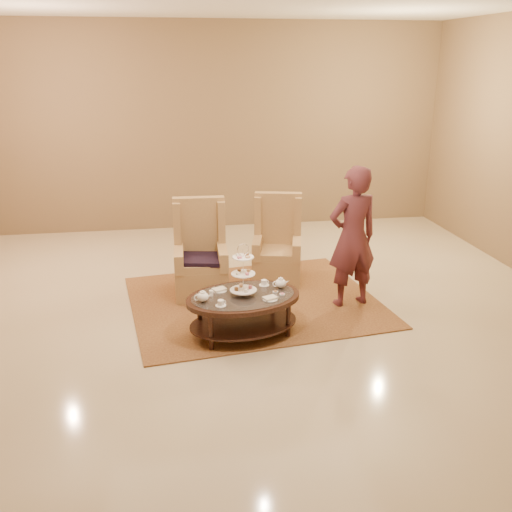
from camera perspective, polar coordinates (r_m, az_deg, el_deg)
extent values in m
plane|color=beige|center=(6.67, -0.61, -6.36)|extent=(8.00, 8.00, 0.00)
cube|color=white|center=(6.67, -0.61, -6.36)|extent=(8.00, 8.00, 0.02)
cube|color=olive|center=(10.06, -4.18, 12.66)|extent=(8.00, 0.04, 3.50)
cube|color=olive|center=(7.13, -0.17, -4.55)|extent=(3.26, 2.83, 0.02)
cylinder|color=black|center=(5.93, -4.52, -7.64)|extent=(0.06, 0.06, 0.41)
cylinder|color=black|center=(6.19, 3.25, -6.41)|extent=(0.06, 0.06, 0.41)
cylinder|color=black|center=(6.32, -5.66, -5.89)|extent=(0.06, 0.06, 0.41)
cylinder|color=black|center=(6.57, 1.68, -4.82)|extent=(0.06, 0.06, 0.41)
cylinder|color=white|center=(6.03, -1.29, -1.69)|extent=(0.01, 0.01, 0.51)
torus|color=white|center=(5.95, -1.31, 0.64)|extent=(0.13, 0.03, 0.13)
cylinder|color=white|center=(6.11, -1.28, -3.40)|extent=(0.34, 0.34, 0.01)
cylinder|color=white|center=(6.04, -1.29, -1.78)|extent=(0.30, 0.30, 0.01)
cylinder|color=white|center=(5.97, -1.30, -0.11)|extent=(0.27, 0.27, 0.01)
cylinder|color=#CD697B|center=(6.12, -0.58, -3.12)|extent=(0.05, 0.05, 0.03)
cylinder|color=tan|center=(6.17, -1.52, -2.95)|extent=(0.05, 0.05, 0.03)
cylinder|color=brown|center=(6.07, -1.99, -3.31)|extent=(0.05, 0.05, 0.03)
cylinder|color=beige|center=(6.03, -1.03, -3.48)|extent=(0.05, 0.05, 0.03)
ellipsoid|color=tan|center=(6.07, -0.75, -1.45)|extent=(0.05, 0.05, 0.03)
ellipsoid|color=brown|center=(6.08, -1.68, -1.41)|extent=(0.05, 0.05, 0.03)
ellipsoid|color=beige|center=(5.99, -1.84, -1.74)|extent=(0.05, 0.05, 0.03)
ellipsoid|color=#CD697B|center=(5.98, -0.89, -1.78)|extent=(0.05, 0.05, 0.03)
cube|color=brown|center=(6.02, -0.95, 0.17)|extent=(0.05, 0.04, 0.02)
cube|color=beige|center=(6.01, -1.78, 0.13)|extent=(0.05, 0.04, 0.02)
cube|color=#CD697B|center=(5.92, -1.66, -0.14)|extent=(0.05, 0.04, 0.02)
cube|color=tan|center=(5.93, -0.82, -0.10)|extent=(0.05, 0.04, 0.02)
ellipsoid|color=white|center=(5.97, -5.34, -4.08)|extent=(0.14, 0.14, 0.10)
cylinder|color=white|center=(5.95, -5.35, -3.62)|extent=(0.07, 0.07, 0.01)
sphere|color=white|center=(5.95, -5.36, -3.50)|extent=(0.02, 0.02, 0.02)
cone|color=white|center=(5.99, -4.62, -3.94)|extent=(0.08, 0.04, 0.05)
torus|color=white|center=(5.96, -5.91, -4.16)|extent=(0.07, 0.03, 0.07)
ellipsoid|color=white|center=(6.30, 2.47, -2.73)|extent=(0.14, 0.14, 0.10)
cylinder|color=white|center=(6.28, 2.48, -2.30)|extent=(0.07, 0.07, 0.01)
sphere|color=white|center=(6.28, 2.48, -2.18)|extent=(0.02, 0.02, 0.02)
cone|color=white|center=(6.33, 3.12, -2.60)|extent=(0.08, 0.04, 0.05)
torus|color=white|center=(6.28, 1.95, -2.80)|extent=(0.07, 0.03, 0.07)
cylinder|color=white|center=(5.88, -3.54, -4.96)|extent=(0.13, 0.13, 0.01)
cylinder|color=white|center=(5.87, -3.55, -4.68)|extent=(0.08, 0.08, 0.06)
torus|color=white|center=(5.88, -3.18, -4.63)|extent=(0.04, 0.02, 0.04)
cylinder|color=white|center=(6.39, 0.81, -2.92)|extent=(0.13, 0.13, 0.01)
cylinder|color=white|center=(6.38, 0.81, -2.65)|extent=(0.08, 0.08, 0.06)
torus|color=white|center=(6.39, 1.14, -2.61)|extent=(0.04, 0.02, 0.04)
cylinder|color=white|center=(6.25, -3.68, -3.46)|extent=(0.19, 0.19, 0.01)
cube|color=beige|center=(6.25, -3.68, -3.33)|extent=(0.17, 0.15, 0.02)
cylinder|color=white|center=(6.02, 1.41, -4.33)|extent=(0.19, 0.19, 0.01)
cube|color=beige|center=(6.02, 1.41, -4.20)|extent=(0.17, 0.15, 0.02)
cylinder|color=white|center=(6.12, -4.51, -3.72)|extent=(0.05, 0.05, 0.06)
cylinder|color=white|center=(6.13, 2.64, -3.86)|extent=(0.07, 0.07, 0.01)
cylinder|color=#CD697B|center=(6.13, 2.64, -3.77)|extent=(0.05, 0.05, 0.01)
cylinder|color=white|center=(6.20, 1.95, -3.60)|extent=(0.07, 0.07, 0.01)
cylinder|color=brown|center=(6.19, 1.95, -3.51)|extent=(0.05, 0.05, 0.01)
cylinder|color=white|center=(6.19, -5.27, -3.71)|extent=(0.07, 0.07, 0.01)
cylinder|color=beige|center=(6.18, -5.27, -3.62)|extent=(0.05, 0.05, 0.01)
cube|color=tan|center=(7.31, -5.47, -2.42)|extent=(0.68, 0.68, 0.39)
cube|color=tan|center=(7.18, -5.52, -0.75)|extent=(0.58, 0.58, 0.09)
cube|color=tan|center=(7.43, -5.64, 1.30)|extent=(0.66, 0.16, 1.22)
cube|color=tan|center=(7.31, -7.91, 3.22)|extent=(0.10, 0.21, 0.56)
cube|color=tan|center=(7.33, -3.50, 3.40)|extent=(0.10, 0.21, 0.56)
cube|color=tan|center=(7.16, -7.71, -0.27)|extent=(0.13, 0.59, 0.24)
cube|color=tan|center=(7.17, -3.37, -0.10)|extent=(0.13, 0.59, 0.24)
cube|color=black|center=(7.13, -5.53, -0.33)|extent=(0.59, 0.55, 0.06)
cube|color=tan|center=(7.72, 2.09, -1.21)|extent=(0.76, 0.76, 0.38)
cube|color=tan|center=(7.60, 2.10, 0.33)|extent=(0.65, 0.65, 0.09)
cube|color=tan|center=(7.84, 2.20, 2.17)|extent=(0.64, 0.27, 1.17)
cube|color=tan|center=(7.75, 0.21, 4.06)|extent=(0.13, 0.21, 0.54)
cube|color=tan|center=(7.73, 4.23, 3.97)|extent=(0.13, 0.21, 0.54)
cube|color=tan|center=(7.59, 0.13, 0.89)|extent=(0.24, 0.58, 0.23)
cube|color=tan|center=(7.57, 4.09, 0.80)|extent=(0.24, 0.58, 0.23)
imported|color=#55242A|center=(6.86, 9.63, 1.83)|extent=(0.70, 0.53, 1.72)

